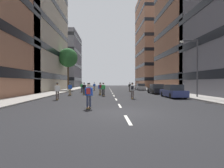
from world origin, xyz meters
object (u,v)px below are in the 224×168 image
at_px(streetlamp_right, 194,62).
at_px(skater_7, 94,86).
at_px(skater_5, 100,88).
at_px(skater_3, 84,88).
at_px(street_tree_near, 68,58).
at_px(skater_0, 57,90).
at_px(skater_4, 70,88).
at_px(skater_8, 132,89).
at_px(skater_9, 103,88).
at_px(skater_1, 82,87).
at_px(skater_6, 89,94).
at_px(parked_car_mid, 140,87).
at_px(skater_2, 130,86).
at_px(skater_10, 101,87).
at_px(parked_car_near, 156,89).
at_px(parked_car_far, 173,92).

distance_m(streetlamp_right, skater_7, 22.87).
bearing_deg(skater_5, skater_3, 164.34).
distance_m(street_tree_near, skater_7, 8.94).
height_order(skater_0, skater_4, same).
height_order(skater_0, skater_7, same).
height_order(skater_4, skater_8, same).
height_order(street_tree_near, skater_7, street_tree_near).
height_order(skater_0, skater_9, same).
bearing_deg(skater_1, skater_6, -80.68).
bearing_deg(streetlamp_right, skater_7, 123.99).
relative_size(parked_car_mid, skater_2, 2.47).
relative_size(streetlamp_right, skater_2, 3.65).
distance_m(street_tree_near, skater_5, 18.16).
xyz_separation_m(streetlamp_right, skater_5, (-10.90, 5.32, -3.12)).
bearing_deg(skater_10, street_tree_near, 122.23).
bearing_deg(skater_9, skater_7, 98.27).
height_order(skater_5, skater_7, same).
distance_m(parked_car_near, skater_2, 7.72).
bearing_deg(parked_car_near, skater_7, 132.86).
height_order(parked_car_far, skater_1, skater_1).
distance_m(skater_7, skater_8, 20.01).
distance_m(skater_1, skater_5, 7.09).
relative_size(skater_2, skater_10, 1.00).
relative_size(skater_4, skater_10, 1.00).
bearing_deg(parked_car_far, skater_6, -137.89).
bearing_deg(skater_5, skater_1, 119.34).
bearing_deg(skater_2, skater_7, 149.48).
relative_size(skater_0, skater_8, 1.00).
height_order(parked_car_near, skater_0, skater_0).
bearing_deg(skater_0, skater_1, 86.99).
height_order(parked_car_far, skater_0, skater_0).
relative_size(skater_2, skater_5, 1.00).
bearing_deg(streetlamp_right, skater_5, 153.98).
distance_m(skater_3, skater_5, 2.46).
xyz_separation_m(streetlamp_right, skater_7, (-12.66, 18.78, -3.15)).
xyz_separation_m(streetlamp_right, skater_6, (-11.24, -7.61, -3.12)).
xyz_separation_m(skater_6, skater_8, (4.08, 7.14, 0.00)).
distance_m(parked_car_near, skater_5, 8.98).
height_order(skater_0, skater_1, same).
height_order(skater_1, skater_8, same).
xyz_separation_m(skater_0, skater_4, (0.09, 5.81, 0.00)).
height_order(skater_3, skater_7, same).
relative_size(parked_car_far, skater_9, 2.47).
relative_size(streetlamp_right, skater_9, 3.65).
bearing_deg(skater_9, skater_6, -94.29).
bearing_deg(skater_5, streetlamp_right, -26.02).
bearing_deg(skater_2, skater_0, -121.05).
relative_size(parked_car_far, skater_7, 2.47).
xyz_separation_m(street_tree_near, streetlamp_right, (18.72, -20.43, -3.22)).
xyz_separation_m(skater_7, skater_9, (2.25, -15.45, 0.00)).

